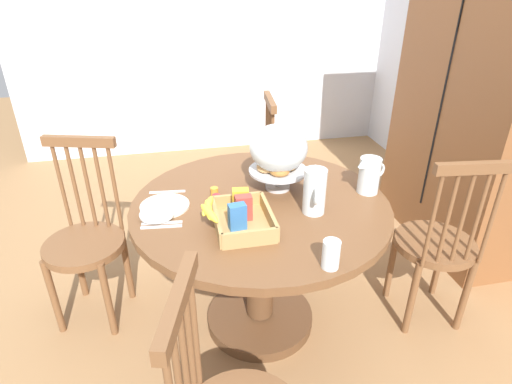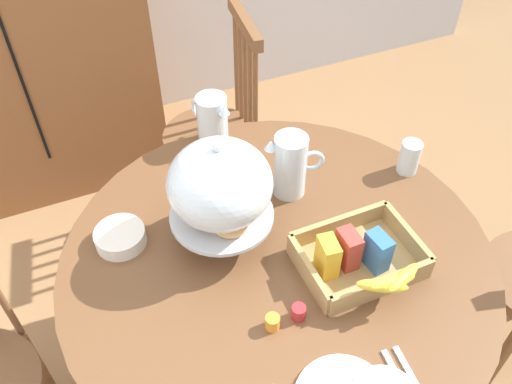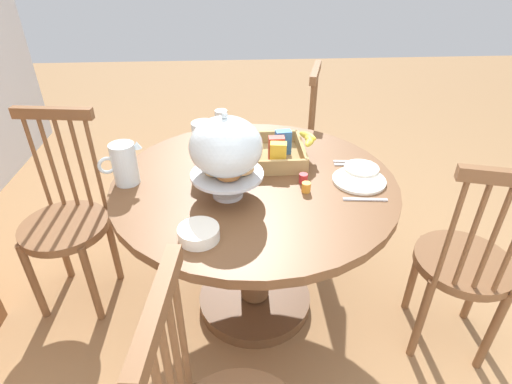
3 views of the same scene
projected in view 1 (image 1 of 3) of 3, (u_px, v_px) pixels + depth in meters
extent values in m
plane|color=#997047|center=(258.00, 303.00, 2.40)|extent=(10.00, 10.00, 0.00)
cube|color=silver|center=(241.00, 15.00, 3.95)|extent=(0.06, 4.32, 2.60)
cube|color=brown|center=(482.00, 104.00, 2.59)|extent=(1.10, 0.56, 1.90)
cube|color=black|center=(444.00, 91.00, 2.49)|extent=(0.01, 0.01, 1.52)
cylinder|color=brown|center=(260.00, 206.00, 1.94)|extent=(1.19, 1.19, 0.04)
cylinder|color=brown|center=(260.00, 264.00, 2.10)|extent=(0.14, 0.14, 0.63)
cylinder|color=brown|center=(260.00, 317.00, 2.27)|extent=(0.56, 0.56, 0.06)
cylinder|color=brown|center=(435.00, 244.00, 2.14)|extent=(0.40, 0.40, 0.04)
cylinder|color=brown|center=(439.00, 261.00, 2.38)|extent=(0.04, 0.04, 0.45)
cylinder|color=brown|center=(391.00, 264.00, 2.36)|extent=(0.04, 0.04, 0.45)
cylinder|color=brown|center=(465.00, 295.00, 2.13)|extent=(0.04, 0.04, 0.45)
cylinder|color=brown|center=(412.00, 298.00, 2.11)|extent=(0.04, 0.04, 0.45)
cylinder|color=brown|center=(492.00, 219.00, 1.90)|extent=(0.02, 0.02, 0.48)
cylinder|color=brown|center=(477.00, 220.00, 1.89)|extent=(0.02, 0.02, 0.48)
cylinder|color=brown|center=(462.00, 221.00, 1.89)|extent=(0.02, 0.02, 0.48)
cylinder|color=brown|center=(447.00, 221.00, 1.88)|extent=(0.02, 0.02, 0.48)
cylinder|color=brown|center=(432.00, 222.00, 1.88)|extent=(0.02, 0.02, 0.48)
cube|color=brown|center=(476.00, 168.00, 1.76)|extent=(0.08, 0.36, 0.05)
cylinder|color=brown|center=(246.00, 175.00, 2.86)|extent=(0.40, 0.40, 0.04)
cylinder|color=brown|center=(225.00, 195.00, 3.07)|extent=(0.04, 0.04, 0.45)
cylinder|color=brown|center=(227.00, 215.00, 2.83)|extent=(0.04, 0.04, 0.45)
cylinder|color=brown|center=(263.00, 193.00, 3.10)|extent=(0.04, 0.04, 0.45)
cylinder|color=brown|center=(268.00, 213.00, 2.85)|extent=(0.04, 0.04, 0.45)
cylinder|color=brown|center=(267.00, 133.00, 2.88)|extent=(0.02, 0.02, 0.48)
cylinder|color=brown|center=(268.00, 137.00, 2.82)|extent=(0.02, 0.02, 0.48)
cylinder|color=brown|center=(269.00, 141.00, 2.76)|extent=(0.02, 0.02, 0.48)
cylinder|color=brown|center=(271.00, 145.00, 2.70)|extent=(0.02, 0.02, 0.48)
cylinder|color=brown|center=(272.00, 149.00, 2.63)|extent=(0.02, 0.02, 0.48)
cube|color=brown|center=(270.00, 102.00, 2.64)|extent=(0.36, 0.07, 0.05)
cylinder|color=brown|center=(84.00, 246.00, 2.13)|extent=(0.40, 0.40, 0.04)
cylinder|color=brown|center=(54.00, 297.00, 2.12)|extent=(0.04, 0.04, 0.45)
cylinder|color=brown|center=(108.00, 300.00, 2.10)|extent=(0.04, 0.04, 0.45)
cylinder|color=brown|center=(78.00, 263.00, 2.37)|extent=(0.04, 0.04, 0.45)
cylinder|color=brown|center=(127.00, 265.00, 2.35)|extent=(0.04, 0.04, 0.45)
cylinder|color=brown|center=(62.00, 188.00, 2.17)|extent=(0.02, 0.02, 0.48)
cylinder|color=brown|center=(75.00, 189.00, 2.16)|extent=(0.02, 0.02, 0.48)
cylinder|color=brown|center=(89.00, 189.00, 2.16)|extent=(0.02, 0.02, 0.48)
cylinder|color=brown|center=(102.00, 189.00, 2.15)|extent=(0.02, 0.02, 0.48)
cylinder|color=brown|center=(115.00, 190.00, 2.15)|extent=(0.02, 0.02, 0.48)
cube|color=brown|center=(79.00, 141.00, 2.03)|extent=(0.13, 0.36, 0.05)
cylinder|color=brown|center=(186.00, 372.00, 1.18)|extent=(0.02, 0.02, 0.48)
cylinder|color=brown|center=(191.00, 352.00, 1.24)|extent=(0.02, 0.02, 0.48)
cylinder|color=brown|center=(195.00, 334.00, 1.30)|extent=(0.02, 0.02, 0.48)
cube|color=brown|center=(178.00, 301.00, 1.06)|extent=(0.36, 0.13, 0.05)
cylinder|color=silver|center=(278.00, 187.00, 2.05)|extent=(0.12, 0.12, 0.02)
cylinder|color=silver|center=(278.00, 180.00, 2.04)|extent=(0.03, 0.03, 0.09)
cylinder|color=silver|center=(278.00, 170.00, 2.01)|extent=(0.28, 0.28, 0.01)
torus|color=#B27033|center=(280.00, 171.00, 1.95)|extent=(0.10, 0.10, 0.03)
torus|color=#D19347|center=(286.00, 165.00, 2.01)|extent=(0.10, 0.10, 0.03)
torus|color=#935628|center=(275.00, 163.00, 2.03)|extent=(0.10, 0.10, 0.03)
torus|color=tan|center=(267.00, 167.00, 1.99)|extent=(0.10, 0.10, 0.03)
ellipsoid|color=silver|center=(279.00, 148.00, 1.96)|extent=(0.27, 0.27, 0.22)
sphere|color=silver|center=(279.00, 123.00, 1.90)|extent=(0.02, 0.02, 0.02)
cylinder|color=silver|center=(315.00, 191.00, 1.81)|extent=(0.10, 0.10, 0.20)
cylinder|color=orange|center=(314.00, 198.00, 1.82)|extent=(0.09, 0.09, 0.14)
cone|color=silver|center=(315.00, 167.00, 1.82)|extent=(0.04, 0.04, 0.03)
torus|color=silver|center=(316.00, 197.00, 1.75)|extent=(0.08, 0.03, 0.07)
cylinder|color=silver|center=(369.00, 175.00, 1.98)|extent=(0.10, 0.10, 0.17)
cylinder|color=white|center=(368.00, 180.00, 2.00)|extent=(0.09, 0.09, 0.12)
cone|color=silver|center=(362.00, 164.00, 1.92)|extent=(0.05, 0.05, 0.03)
torus|color=silver|center=(379.00, 170.00, 2.01)|extent=(0.04, 0.07, 0.07)
cube|color=tan|center=(243.00, 224.00, 1.76)|extent=(0.30, 0.22, 0.01)
cube|color=tan|center=(217.00, 221.00, 1.72)|extent=(0.30, 0.02, 0.07)
cube|color=tan|center=(269.00, 216.00, 1.76)|extent=(0.30, 0.02, 0.07)
cube|color=tan|center=(237.00, 201.00, 1.87)|extent=(0.02, 0.22, 0.07)
cube|color=tan|center=(250.00, 239.00, 1.61)|extent=(0.02, 0.22, 0.07)
cube|color=gold|center=(241.00, 201.00, 1.81)|extent=(0.05, 0.08, 0.11)
cube|color=#B23D33|center=(244.00, 208.00, 1.76)|extent=(0.04, 0.07, 0.11)
cube|color=#336BAD|center=(237.00, 217.00, 1.69)|extent=(0.05, 0.07, 0.11)
ellipsoid|color=yellow|center=(208.00, 206.00, 1.71)|extent=(0.14, 0.08, 0.05)
ellipsoid|color=yellow|center=(209.00, 210.00, 1.69)|extent=(0.13, 0.03, 0.05)
ellipsoid|color=yellow|center=(209.00, 213.00, 1.66)|extent=(0.14, 0.08, 0.05)
cylinder|color=white|center=(165.00, 206.00, 1.89)|extent=(0.22, 0.22, 0.01)
cylinder|color=white|center=(157.00, 214.00, 1.81)|extent=(0.15, 0.15, 0.01)
cylinder|color=white|center=(283.00, 161.00, 2.29)|extent=(0.14, 0.14, 0.04)
cylinder|color=silver|center=(331.00, 254.00, 1.49)|extent=(0.06, 0.06, 0.11)
cylinder|color=#B7282D|center=(216.00, 199.00, 1.92)|extent=(0.04, 0.04, 0.04)
cylinder|color=orange|center=(214.00, 192.00, 1.98)|extent=(0.04, 0.04, 0.04)
cube|color=silver|center=(162.00, 223.00, 1.77)|extent=(0.03, 0.17, 0.01)
cube|color=silver|center=(161.00, 227.00, 1.74)|extent=(0.03, 0.17, 0.01)
cube|color=silver|center=(167.00, 192.00, 2.02)|extent=(0.03, 0.17, 0.01)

